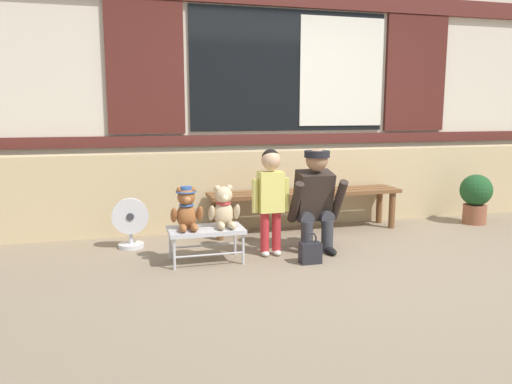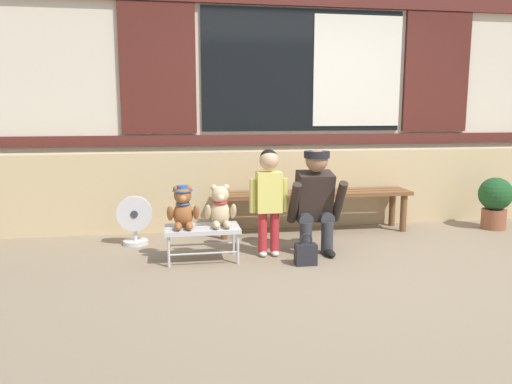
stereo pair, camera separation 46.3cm
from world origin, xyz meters
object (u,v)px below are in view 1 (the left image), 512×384
object	(u,v)px
wooden_bench_long	(305,197)
teddy_bear_with_hat	(187,209)
adult_crouching	(315,200)
handbag_on_ground	(310,252)
floor_fan	(130,223)
small_display_bench	(206,232)
teddy_bear_plain	(224,208)
potted_plant	(476,196)
child_standing	(271,190)

from	to	relation	value
wooden_bench_long	teddy_bear_with_hat	distance (m)	1.63
adult_crouching	handbag_on_ground	world-z (taller)	adult_crouching
wooden_bench_long	floor_fan	size ratio (longest dim) A/B	4.37
small_display_bench	teddy_bear_plain	size ratio (longest dim) A/B	1.76
small_display_bench	floor_fan	xyz separation A→B (m)	(-0.61, 0.63, -0.03)
wooden_bench_long	teddy_bear_plain	bearing A→B (deg)	-141.92
small_display_bench	adult_crouching	distance (m)	1.07
teddy_bear_with_hat	handbag_on_ground	distance (m)	1.11
potted_plant	handbag_on_ground	bearing A→B (deg)	-158.94
small_display_bench	teddy_bear_with_hat	xyz separation A→B (m)	(-0.16, 0.00, 0.21)
handbag_on_ground	teddy_bear_plain	bearing A→B (deg)	158.44
teddy_bear_with_hat	adult_crouching	world-z (taller)	adult_crouching
small_display_bench	handbag_on_ground	xyz separation A→B (m)	(0.85, -0.27, -0.17)
wooden_bench_long	potted_plant	world-z (taller)	potted_plant
small_display_bench	adult_crouching	size ratio (longest dim) A/B	0.67
handbag_on_ground	floor_fan	distance (m)	1.72
small_display_bench	child_standing	world-z (taller)	child_standing
wooden_bench_long	adult_crouching	xyz separation A→B (m)	(-0.19, -0.75, 0.11)
teddy_bear_with_hat	teddy_bear_plain	size ratio (longest dim) A/B	1.00
small_display_bench	child_standing	distance (m)	0.68
child_standing	floor_fan	world-z (taller)	child_standing
wooden_bench_long	small_display_bench	bearing A→B (deg)	-145.66
small_display_bench	floor_fan	size ratio (longest dim) A/B	1.33
teddy_bear_plain	child_standing	xyz separation A→B (m)	(0.44, 0.05, 0.13)
small_display_bench	adult_crouching	xyz separation A→B (m)	(1.04, 0.09, 0.21)
child_standing	adult_crouching	world-z (taller)	child_standing
teddy_bear_with_hat	floor_fan	bearing A→B (deg)	125.60
wooden_bench_long	teddy_bear_plain	xyz separation A→B (m)	(-1.07, -0.84, 0.09)
teddy_bear_plain	handbag_on_ground	xyz separation A→B (m)	(0.69, -0.27, -0.37)
child_standing	teddy_bear_plain	bearing A→B (deg)	-173.39
teddy_bear_plain	child_standing	distance (m)	0.46
teddy_bear_plain	handbag_on_ground	distance (m)	0.83
potted_plant	floor_fan	size ratio (longest dim) A/B	1.19
teddy_bear_plain	floor_fan	world-z (taller)	teddy_bear_plain
potted_plant	small_display_bench	bearing A→B (deg)	-168.68
wooden_bench_long	small_display_bench	xyz separation A→B (m)	(-1.23, -0.84, -0.11)
wooden_bench_long	small_display_bench	distance (m)	1.50
small_display_bench	handbag_on_ground	size ratio (longest dim) A/B	2.35
wooden_bench_long	handbag_on_ground	size ratio (longest dim) A/B	7.72
small_display_bench	child_standing	size ratio (longest dim) A/B	0.67
wooden_bench_long	potted_plant	xyz separation A→B (m)	(2.01, -0.19, -0.05)
teddy_bear_plain	child_standing	bearing A→B (deg)	6.61
wooden_bench_long	teddy_bear_with_hat	xyz separation A→B (m)	(-1.39, -0.84, 0.10)
wooden_bench_long	child_standing	distance (m)	1.04
handbag_on_ground	child_standing	bearing A→B (deg)	128.34
teddy_bear_with_hat	adult_crouching	distance (m)	1.20
child_standing	floor_fan	size ratio (longest dim) A/B	2.00
teddy_bear_plain	small_display_bench	bearing A→B (deg)	-179.49
teddy_bear_plain	adult_crouching	bearing A→B (deg)	6.05
adult_crouching	teddy_bear_plain	bearing A→B (deg)	-173.95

